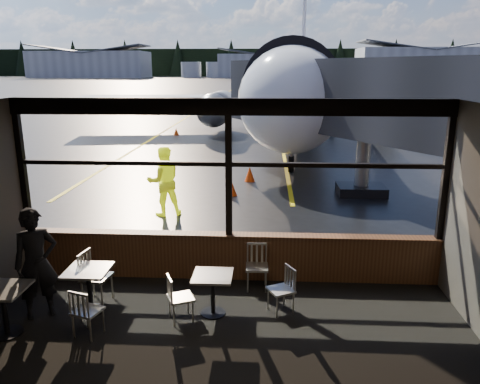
# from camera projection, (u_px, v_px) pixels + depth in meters

# --- Properties ---
(ground_plane) EXTENTS (520.00, 520.00, 0.00)m
(ground_plane) POSITION_uv_depth(u_px,v_px,m) (266.00, 83.00, 124.96)
(ground_plane) COLOR black
(ground_plane) RESTS_ON ground
(carpet_floor) EXTENTS (8.00, 6.00, 0.01)m
(carpet_floor) POSITION_uv_depth(u_px,v_px,m) (212.00, 374.00, 6.34)
(carpet_floor) COLOR black
(carpet_floor) RESTS_ON ground
(ceiling) EXTENTS (8.00, 6.00, 0.04)m
(ceiling) POSITION_uv_depth(u_px,v_px,m) (207.00, 115.00, 5.44)
(ceiling) COLOR #38332D
(ceiling) RESTS_ON ground
(window_sill) EXTENTS (8.00, 0.28, 0.90)m
(window_sill) POSITION_uv_depth(u_px,v_px,m) (229.00, 257.00, 9.12)
(window_sill) COLOR #4E2B17
(window_sill) RESTS_ON ground
(window_header) EXTENTS (8.00, 0.18, 0.30)m
(window_header) POSITION_uv_depth(u_px,v_px,m) (228.00, 107.00, 8.37)
(window_header) COLOR black
(window_header) RESTS_ON ground
(mullion_left) EXTENTS (0.12, 0.12, 2.60)m
(mullion_left) POSITION_uv_depth(u_px,v_px,m) (22.00, 167.00, 8.90)
(mullion_left) COLOR black
(mullion_left) RESTS_ON ground
(mullion_centre) EXTENTS (0.12, 0.12, 2.60)m
(mullion_centre) POSITION_uv_depth(u_px,v_px,m) (229.00, 169.00, 8.67)
(mullion_centre) COLOR black
(mullion_centre) RESTS_ON ground
(mullion_right) EXTENTS (0.12, 0.12, 2.60)m
(mullion_right) POSITION_uv_depth(u_px,v_px,m) (446.00, 172.00, 8.45)
(mullion_right) COLOR black
(mullion_right) RESTS_ON ground
(window_transom) EXTENTS (8.00, 0.10, 0.08)m
(window_transom) POSITION_uv_depth(u_px,v_px,m) (229.00, 164.00, 8.65)
(window_transom) COLOR black
(window_transom) RESTS_ON ground
(airliner) EXTENTS (32.01, 37.36, 10.72)m
(airliner) POSITION_uv_depth(u_px,v_px,m) (300.00, 45.00, 28.57)
(airliner) COLOR white
(airliner) RESTS_ON ground_plane
(jet_bridge) EXTENTS (9.18, 11.22, 4.89)m
(jet_bridge) POSITION_uv_depth(u_px,v_px,m) (366.00, 123.00, 13.71)
(jet_bridge) COLOR #2D2D2F
(jet_bridge) RESTS_ON ground_plane
(cafe_table_near) EXTENTS (0.65, 0.65, 0.72)m
(cafe_table_near) POSITION_uv_depth(u_px,v_px,m) (213.00, 294.00, 7.81)
(cafe_table_near) COLOR gray
(cafe_table_near) RESTS_ON carpet_floor
(cafe_table_mid) EXTENTS (0.71, 0.71, 0.78)m
(cafe_table_mid) POSITION_uv_depth(u_px,v_px,m) (90.00, 290.00, 7.89)
(cafe_table_mid) COLOR #A09B93
(cafe_table_mid) RESTS_ON carpet_floor
(cafe_table_left) EXTENTS (0.71, 0.71, 0.78)m
(cafe_table_left) POSITION_uv_depth(u_px,v_px,m) (5.00, 311.00, 7.21)
(cafe_table_left) COLOR gray
(cafe_table_left) RESTS_ON carpet_floor
(chair_near_e) EXTENTS (0.60, 0.60, 0.81)m
(chair_near_e) POSITION_uv_depth(u_px,v_px,m) (281.00, 290.00, 7.85)
(chair_near_e) COLOR #AAA499
(chair_near_e) RESTS_ON carpet_floor
(chair_near_w) EXTENTS (0.58, 0.58, 0.81)m
(chair_near_w) POSITION_uv_depth(u_px,v_px,m) (181.00, 298.00, 7.59)
(chair_near_w) COLOR beige
(chair_near_w) RESTS_ON carpet_floor
(chair_near_n) EXTENTS (0.48, 0.48, 0.86)m
(chair_near_n) POSITION_uv_depth(u_px,v_px,m) (257.00, 268.00, 8.68)
(chair_near_n) COLOR #B2ADA1
(chair_near_n) RESTS_ON carpet_floor
(chair_mid_s) EXTENTS (0.56, 0.56, 0.82)m
(chair_mid_s) POSITION_uv_depth(u_px,v_px,m) (88.00, 311.00, 7.17)
(chair_mid_s) COLOR beige
(chair_mid_s) RESTS_ON carpet_floor
(chair_mid_w) EXTENTS (0.60, 0.60, 0.95)m
(chair_mid_w) POSITION_uv_depth(u_px,v_px,m) (96.00, 278.00, 8.17)
(chair_mid_w) COLOR beige
(chair_mid_w) RESTS_ON carpet_floor
(passenger) EXTENTS (0.81, 0.75, 1.87)m
(passenger) POSITION_uv_depth(u_px,v_px,m) (36.00, 264.00, 7.63)
(passenger) COLOR black
(passenger) RESTS_ON carpet_floor
(ground_crew) EXTENTS (1.15, 1.04, 1.93)m
(ground_crew) POSITION_uv_depth(u_px,v_px,m) (164.00, 181.00, 12.98)
(ground_crew) COLOR #BFF219
(ground_crew) RESTS_ON ground_plane
(cone_nose) EXTENTS (0.36, 0.36, 0.50)m
(cone_nose) POSITION_uv_depth(u_px,v_px,m) (232.00, 188.00, 15.13)
(cone_nose) COLOR #F54007
(cone_nose) RESTS_ON ground_plane
(cone_wing) EXTENTS (0.33, 0.33, 0.45)m
(cone_wing) POSITION_uv_depth(u_px,v_px,m) (176.00, 132.00, 28.57)
(cone_wing) COLOR #DE4007
(cone_wing) RESTS_ON ground_plane
(hangar_left) EXTENTS (45.00, 18.00, 11.00)m
(hangar_left) POSITION_uv_depth(u_px,v_px,m) (90.00, 63.00, 185.38)
(hangar_left) COLOR silver
(hangar_left) RESTS_ON ground_plane
(hangar_mid) EXTENTS (38.00, 15.00, 10.00)m
(hangar_mid) POSITION_uv_depth(u_px,v_px,m) (267.00, 65.00, 186.34)
(hangar_mid) COLOR silver
(hangar_mid) RESTS_ON ground_plane
(hangar_right) EXTENTS (50.00, 20.00, 12.00)m
(hangar_right) POSITION_uv_depth(u_px,v_px,m) (426.00, 62.00, 175.92)
(hangar_right) COLOR silver
(hangar_right) RESTS_ON ground_plane
(fuel_tank_a) EXTENTS (8.00, 8.00, 6.00)m
(fuel_tank_a) POSITION_uv_depth(u_px,v_px,m) (191.00, 70.00, 185.68)
(fuel_tank_a) COLOR silver
(fuel_tank_a) RESTS_ON ground_plane
(fuel_tank_b) EXTENTS (8.00, 8.00, 6.00)m
(fuel_tank_b) POSITION_uv_depth(u_px,v_px,m) (216.00, 70.00, 185.11)
(fuel_tank_b) COLOR silver
(fuel_tank_b) RESTS_ON ground_plane
(fuel_tank_c) EXTENTS (8.00, 8.00, 6.00)m
(fuel_tank_c) POSITION_uv_depth(u_px,v_px,m) (241.00, 70.00, 184.54)
(fuel_tank_c) COLOR silver
(fuel_tank_c) RESTS_ON ground_plane
(treeline) EXTENTS (360.00, 3.00, 12.00)m
(treeline) POSITION_uv_depth(u_px,v_px,m) (267.00, 63.00, 210.19)
(treeline) COLOR black
(treeline) RESTS_ON ground_plane
(cone_extra) EXTENTS (0.38, 0.38, 0.53)m
(cone_extra) POSITION_uv_depth(u_px,v_px,m) (250.00, 174.00, 17.02)
(cone_extra) COLOR #FF3F08
(cone_extra) RESTS_ON ground_plane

